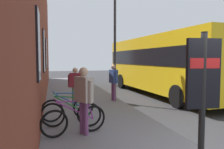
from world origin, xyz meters
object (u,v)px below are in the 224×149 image
Objects in this scene: bicycle_nearest_sign at (68,108)px; city_bus at (161,62)px; pedestrian_near_bus at (84,94)px; bicycle_under_window at (71,114)px; pedestrian_crossing_street at (75,83)px; street_lamp at (115,30)px; transit_info_sign at (203,83)px; pedestrian_by_facade at (113,79)px; bicycle_by_door at (75,120)px.

city_bus is (4.48, -5.70, 1.41)m from bicycle_nearest_sign.
city_bus is 8.08m from pedestrian_near_bus.
bicycle_nearest_sign is at bearing 2.00° from bicycle_under_window.
street_lamp reaches higher than pedestrian_crossing_street.
pedestrian_near_bus reaches higher than pedestrian_crossing_street.
city_bus is at bearing -51.84° from bicycle_nearest_sign.
transit_info_sign is 1.40× the size of pedestrian_by_facade.
bicycle_nearest_sign is at bearing 22.99° from transit_info_sign.
bicycle_by_door and bicycle_under_window have the same top height.
city_bus is at bearing -43.56° from bicycle_by_door.
street_lamp is at bearing -25.89° from pedestrian_near_bus.
bicycle_under_window is at bearing 146.76° from street_lamp.
street_lamp is (0.00, -0.07, 2.28)m from pedestrian_by_facade.
street_lamp reaches higher than bicycle_nearest_sign.
bicycle_under_window is 5.23m from street_lamp.
bicycle_nearest_sign is at bearing 2.36° from bicycle_by_door.
transit_info_sign is (-3.44, -1.76, 1.21)m from bicycle_under_window.
city_bus is 3.99m from street_lamp.
pedestrian_crossing_street is 0.29× the size of street_lamp.
pedestrian_by_facade is at bearing -39.39° from bicycle_nearest_sign.
bicycle_nearest_sign is 1.01× the size of pedestrian_by_facade.
bicycle_by_door is at bearing 136.44° from city_bus.
pedestrian_by_facade is (0.72, -1.88, 0.06)m from pedestrian_crossing_street.
pedestrian_crossing_street is at bearing 114.22° from city_bus.
street_lamp is (7.06, -0.61, 1.73)m from transit_info_sign.
pedestrian_near_bus is at bearing 177.63° from pedestrian_crossing_street.
pedestrian_by_facade is at bearing 93.51° from street_lamp.
pedestrian_near_bus is at bearing -168.67° from bicycle_nearest_sign.
street_lamp reaches higher than transit_info_sign.
pedestrian_near_bus is at bearing -98.62° from bicycle_by_door.
transit_info_sign is at bearing -148.00° from bicycle_by_door.
bicycle_by_door is 0.67m from bicycle_under_window.
pedestrian_by_facade reaches higher than bicycle_under_window.
city_bus is (5.93, -5.64, 1.41)m from bicycle_by_door.
transit_info_sign reaches higher than pedestrian_by_facade.
bicycle_under_window is 2.98m from pedestrian_crossing_street.
pedestrian_by_facade reaches higher than pedestrian_crossing_street.
pedestrian_crossing_street is at bearing 110.31° from street_lamp.
bicycle_by_door is 3.48m from transit_info_sign.
pedestrian_near_bus is (-3.60, 0.15, 0.09)m from pedestrian_crossing_street.
pedestrian_near_bus reaches higher than bicycle_under_window.
transit_info_sign reaches higher than bicycle_under_window.
transit_info_sign is at bearing -168.04° from pedestrian_crossing_street.
bicycle_under_window is at bearing 147.51° from pedestrian_by_facade.
bicycle_by_door is 5.70m from street_lamp.
street_lamp reaches higher than city_bus.
city_bus reaches higher than bicycle_nearest_sign.
transit_info_sign is 7.29m from street_lamp.
bicycle_nearest_sign is 4.74m from transit_info_sign.
street_lamp is at bearing -4.92° from transit_info_sign.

